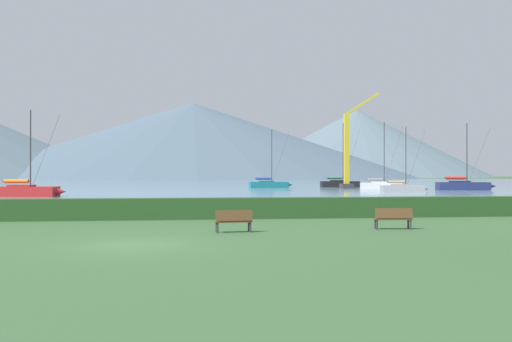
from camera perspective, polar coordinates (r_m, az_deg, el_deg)
The scene contains 14 objects.
ground_plane at distance 19.76m, azimuth -12.28°, elevation -7.44°, with size 1000.00×1000.00×0.00m, color #385B33.
harbor_water at distance 156.56m, azimuth -7.87°, elevation -1.21°, with size 320.00×246.00×0.00m, color slate.
hedge_line at distance 30.64m, azimuth -10.47°, elevation -3.83°, with size 80.00×1.20×1.14m, color #284C23.
sailboat_slip_1 at distance 93.42m, azimuth 12.74°, elevation -1.42°, with size 7.67×3.40×10.98m.
sailboat_slip_2 at distance 105.08m, azimuth 8.66°, elevation -1.27°, with size 8.31×2.89×12.02m.
sailboat_slip_3 at distance 98.97m, azimuth 1.36°, elevation -1.36°, with size 7.97×2.68×10.43m.
sailboat_slip_4 at distance 65.49m, azimuth -22.51°, elevation -1.86°, with size 8.12×3.31×9.45m.
sailboat_slip_5 at distance 91.04m, azimuth 20.50°, elevation -1.38°, with size 9.04×4.03×10.25m.
sailboat_slip_6 at distance 78.68m, azimuth 14.84°, elevation -1.69°, with size 6.72×2.63×8.90m.
park_bench_near_path at distance 25.44m, azimuth 13.89°, elevation -4.64°, with size 1.69×0.63×0.95m.
park_bench_under_tree at distance 23.40m, azimuth -2.30°, elevation -5.03°, with size 1.59×0.61×0.95m.
dock_crane at distance 96.17m, azimuth 9.39°, elevation 1.58°, with size 6.93×2.00×16.55m.
distant_hill_west_ridge at distance 450.46m, azimuth 10.30°, elevation 2.78°, with size 204.26×204.26×53.58m, color slate.
distant_hill_central_peak at distance 350.97m, azimuth -6.49°, elevation 3.13°, with size 274.79×274.79×47.06m, color #4C6070.
Camera 1 is at (1.72, -19.53, 2.45)m, focal length 39.01 mm.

